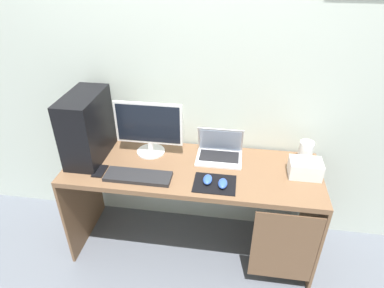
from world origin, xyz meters
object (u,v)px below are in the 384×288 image
Objects in this scene: keyboard at (138,176)px; mouse_right at (223,183)px; speaker at (305,152)px; mouse_left at (208,180)px; laptop at (219,152)px; monitor at (149,128)px; cell_phone at (100,171)px; projector at (305,168)px; pc_tower at (87,127)px.

keyboard is 4.38× the size of mouse_right.
speaker is 1.11m from keyboard.
mouse_left is 0.10m from mouse_right.
mouse_left is (-0.05, -0.29, -0.02)m from laptop.
monitor reaches higher than speaker.
monitor is 3.55× the size of cell_phone.
mouse_right is at bearing -159.41° from projector.
cell_phone is (-0.27, -0.27, -0.19)m from monitor.
cell_phone is at bearing -134.83° from monitor.
cell_phone is (-1.32, -0.32, -0.07)m from speaker.
cell_phone is (-1.30, -0.16, -0.05)m from projector.
keyboard is 0.44m from mouse_left.
laptop is 0.58m from keyboard.
keyboard is at bearing -147.41° from laptop.
mouse_right is at bearing -2.32° from cell_phone.
laptop is at bearing 20.74° from cell_phone.
monitor reaches higher than mouse_right.
mouse_left is (0.43, -0.28, -0.17)m from monitor.
mouse_right reaches higher than keyboard.
projector is at bearing -0.57° from pc_tower.
laptop reaches higher than speaker.
mouse_right is (0.53, -0.00, 0.01)m from keyboard.
monitor is 0.51m from laptop.
projector reaches higher than keyboard.
mouse_right is (-0.52, -0.35, -0.05)m from speaker.
mouse_right is 0.80m from cell_phone.
keyboard is at bearing -5.91° from cell_phone.
speaker is at bearing 13.52° from cell_phone.
laptop is 0.32m from mouse_right.
mouse_right is (0.53, -0.30, -0.17)m from monitor.
cell_phone is (0.13, -0.17, -0.22)m from pc_tower.
mouse_left is at bearing -12.19° from pc_tower.
keyboard is 0.26m from cell_phone.
monitor is 3.05× the size of speaker.
cell_phone is (-0.70, 0.01, -0.02)m from mouse_left.
pc_tower reaches higher than keyboard.
laptop is 1.54× the size of projector.
mouse_right is at bearing -12.45° from pc_tower.
speaker is 0.36× the size of keyboard.
projector is 1.05m from keyboard.
laptop is at bearing 1.78° from monitor.
cell_phone is at bearing -166.48° from speaker.
laptop is 0.57m from speaker.
pc_tower reaches higher than mouse_left.
pc_tower reaches higher than cell_phone.
mouse_left is at bearing 165.26° from mouse_right.
pc_tower is 1.46m from speaker.
mouse_left is 1.00× the size of mouse_right.
projector is 0.62m from mouse_left.
projector is 2.08× the size of mouse_left.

